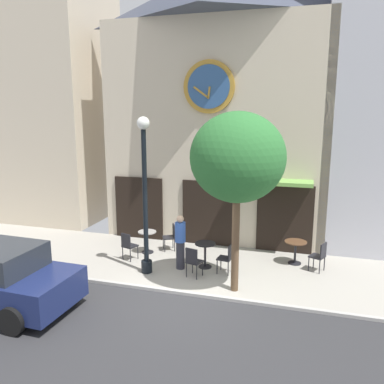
# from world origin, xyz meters

# --- Properties ---
(ground_plane) EXTENTS (27.53, 10.28, 0.13)m
(ground_plane) POSITION_xyz_m (0.00, -1.05, -0.02)
(ground_plane) COLOR #9E998E
(clock_building) EXTENTS (7.94, 4.32, 9.65)m
(clock_building) POSITION_xyz_m (-0.38, 5.52, 4.99)
(clock_building) COLOR beige
(clock_building) RESTS_ON ground_plane
(neighbor_building_left) EXTENTS (5.62, 4.14, 11.47)m
(neighbor_building_left) POSITION_xyz_m (-8.40, 6.14, 5.74)
(neighbor_building_left) COLOR beige
(neighbor_building_left) RESTS_ON ground_plane
(street_lamp) EXTENTS (0.36, 0.36, 4.56)m
(street_lamp) POSITION_xyz_m (-1.51, 1.09, 2.31)
(street_lamp) COLOR black
(street_lamp) RESTS_ON ground_plane
(street_tree) EXTENTS (2.42, 2.17, 4.72)m
(street_tree) POSITION_xyz_m (1.21, 0.65, 3.55)
(street_tree) COLOR brown
(street_tree) RESTS_ON ground_plane
(cafe_table_center) EXTENTS (0.61, 0.61, 0.74)m
(cafe_table_center) POSITION_xyz_m (-2.13, 2.62, 0.49)
(cafe_table_center) COLOR black
(cafe_table_center) RESTS_ON ground_plane
(cafe_table_leftmost) EXTENTS (0.63, 0.63, 0.77)m
(cafe_table_leftmost) POSITION_xyz_m (0.06, 1.95, 0.52)
(cafe_table_leftmost) COLOR black
(cafe_table_leftmost) RESTS_ON ground_plane
(cafe_table_center_right) EXTENTS (0.68, 0.68, 0.73)m
(cafe_table_center_right) POSITION_xyz_m (2.68, 3.03, 0.51)
(cafe_table_center_right) COLOR black
(cafe_table_center_right) RESTS_ON ground_plane
(cafe_chair_left_end) EXTENTS (0.51, 0.51, 0.90)m
(cafe_chair_left_end) POSITION_xyz_m (-2.45, 1.82, 0.53)
(cafe_chair_left_end) COLOR black
(cafe_chair_left_end) RESTS_ON ground_plane
(cafe_chair_under_awning) EXTENTS (0.45, 0.45, 0.90)m
(cafe_chair_under_awning) POSITION_xyz_m (0.80, 1.68, 0.53)
(cafe_chair_under_awning) COLOR black
(cafe_chair_under_awning) RESTS_ON ground_plane
(cafe_chair_facing_wall) EXTENTS (0.49, 0.49, 0.90)m
(cafe_chair_facing_wall) POSITION_xyz_m (-0.08, 1.12, 0.53)
(cafe_chair_facing_wall) COLOR black
(cafe_chair_facing_wall) RESTS_ON ground_plane
(cafe_chair_right_end) EXTENTS (0.53, 0.53, 0.90)m
(cafe_chair_right_end) POSITION_xyz_m (3.40, 2.60, 0.53)
(cafe_chair_right_end) COLOR black
(cafe_chair_right_end) RESTS_ON ground_plane
(cafe_chair_mid_row) EXTENTS (0.54, 0.54, 0.90)m
(cafe_chair_mid_row) POSITION_xyz_m (-1.44, 3.11, 0.53)
(cafe_chair_mid_row) COLOR black
(cafe_chair_mid_row) RESTS_ON ground_plane
(pedestrian_blue) EXTENTS (0.37, 0.37, 1.67)m
(pedestrian_blue) POSITION_xyz_m (-0.64, 1.64, 0.86)
(pedestrian_blue) COLOR #2D2D38
(pedestrian_blue) RESTS_ON ground_plane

